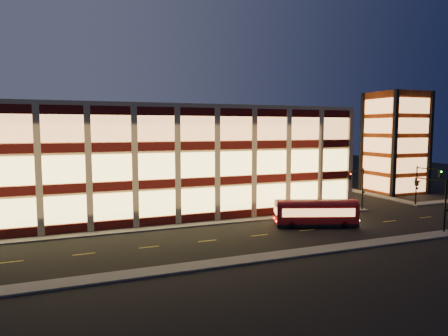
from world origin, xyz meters
name	(u,v)px	position (x,y,z in m)	size (l,w,h in m)	color
ground	(207,226)	(0.00, 0.00, 0.00)	(200.00, 200.00, 0.00)	black
sidewalk_office_south	(180,226)	(-3.00, 1.00, 0.07)	(54.00, 2.00, 0.15)	#514F4C
sidewalk_office_east	(298,193)	(23.00, 17.00, 0.07)	(2.00, 30.00, 0.15)	#514F4C
sidewalk_tower_south	(446,202)	(40.00, 1.00, 0.07)	(14.00, 2.00, 0.15)	#514F4C
sidewalk_tower_west	(348,189)	(34.00, 17.00, 0.07)	(2.00, 30.00, 0.15)	#514F4C
sidewalk_near	(254,258)	(0.00, -13.00, 0.07)	(100.00, 2.00, 0.15)	#514F4C
office_building	(153,156)	(-2.91, 16.91, 7.25)	(50.45, 30.45, 14.50)	tan
stair_tower	(395,143)	(39.95, 11.95, 8.99)	(8.60, 8.60, 18.00)	#8C3814
traffic_signal_far	(358,182)	(22.21, 0.24, 4.11)	(3.79, 1.87, 6.00)	black
traffic_signal_right	(424,179)	(33.50, -0.62, 4.10)	(1.20, 4.37, 6.00)	black
traffic_signal_near	(434,194)	(23.50, -11.03, 4.13)	(0.32, 4.45, 6.00)	black
trolley_bus	(316,212)	(11.91, -4.89, 1.79)	(9.79, 5.45, 3.23)	maroon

